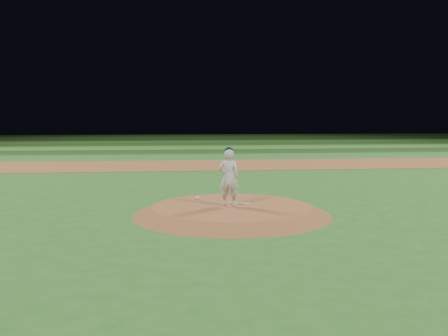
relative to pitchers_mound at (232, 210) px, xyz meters
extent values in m
plane|color=#275D1E|center=(0.00, 0.00, -0.12)|extent=(120.00, 120.00, 0.00)
cube|color=brown|center=(0.00, 14.00, -0.12)|extent=(70.00, 6.00, 0.02)
cube|color=#2B6324|center=(0.00, 19.50, -0.12)|extent=(70.00, 5.00, 0.02)
cube|color=#193F14|center=(0.00, 24.50, -0.12)|extent=(70.00, 5.00, 0.02)
cube|color=#3A7A2C|center=(0.00, 29.50, -0.12)|extent=(70.00, 5.00, 0.02)
cube|color=#1D4A17|center=(0.00, 34.50, -0.12)|extent=(70.00, 5.00, 0.02)
cube|color=#346324|center=(0.00, 39.50, -0.12)|extent=(70.00, 5.00, 0.02)
cube|color=#1D4014|center=(0.00, 44.50, -0.12)|extent=(70.00, 5.00, 0.02)
cone|color=brown|center=(0.00, 0.00, 0.00)|extent=(5.50, 5.50, 0.25)
cube|color=beige|center=(0.24, 0.28, 0.14)|extent=(0.61, 0.32, 0.03)
ellipsoid|color=white|center=(-0.89, 1.24, 0.16)|extent=(0.13, 0.13, 0.07)
imported|color=silver|center=(-0.08, 0.01, 0.92)|extent=(0.66, 0.53, 1.58)
ellipsoid|color=black|center=(-0.08, 0.01, 1.69)|extent=(0.22, 0.22, 0.15)
camera|label=1|loc=(-1.70, -13.59, 2.62)|focal=40.00mm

